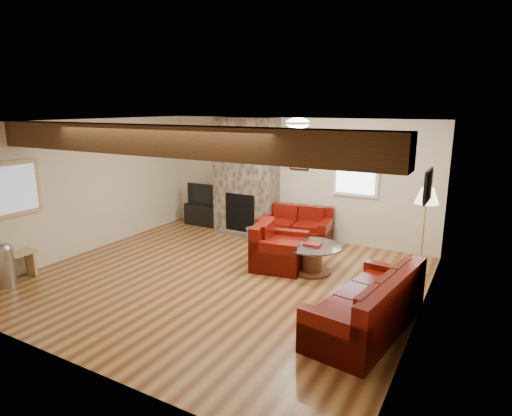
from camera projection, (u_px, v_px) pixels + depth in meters
The scene contains 17 objects.
room at pixel (220, 204), 6.65m from camera, with size 8.00×8.00×8.00m.
oak_beam at pixel (162, 140), 5.35m from camera, with size 6.00×0.36×0.38m, color #341E0F.
chimney_breast at pixel (246, 178), 9.25m from camera, with size 1.40×0.67×2.50m.
back_window at pixel (356, 169), 8.25m from camera, with size 0.90×0.08×1.10m, color silver, non-canonical shape.
hatch_window at pixel (10, 189), 6.74m from camera, with size 0.08×1.00×0.90m, color #A78358, non-canonical shape.
ceiling_dome at pixel (298, 125), 6.72m from camera, with size 0.40×0.40×0.18m, color white, non-canonical shape.
artwork_back at pixel (299, 157), 8.78m from camera, with size 0.42×0.06×0.52m, color black, non-canonical shape.
artwork_right at pixel (427, 186), 5.39m from camera, with size 0.06×0.55×0.42m, color black, non-canonical shape.
sofa_three at pixel (367, 301), 5.29m from camera, with size 1.97×0.82×0.76m, color #4E0705, non-canonical shape.
loveseat at pixel (295, 226), 8.61m from camera, with size 1.41×0.81×0.75m, color #4E0705, non-canonical shape.
armchair_red at pixel (280, 246), 7.37m from camera, with size 0.95×0.83×0.77m, color #4E0705, non-canonical shape.
coffee_table at pixel (312, 259), 7.15m from camera, with size 0.98×0.98×0.51m.
tv_cabinet at pixel (206, 215), 10.04m from camera, with size 0.99×0.39×0.49m, color black.
television at pixel (205, 194), 9.92m from camera, with size 0.86×0.11×0.50m, color black.
floor_lamp at pixel (427, 201), 6.87m from camera, with size 0.37×0.37×1.46m.
pedal_bin at pixel (4, 264), 6.56m from camera, with size 0.29×0.29×0.73m, color #99999E, non-canonical shape.
coal_bucket at pixel (253, 234), 8.83m from camera, with size 0.31×0.31×0.29m, color gray, non-canonical shape.
Camera 1 is at (3.66, -5.39, 2.73)m, focal length 30.00 mm.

